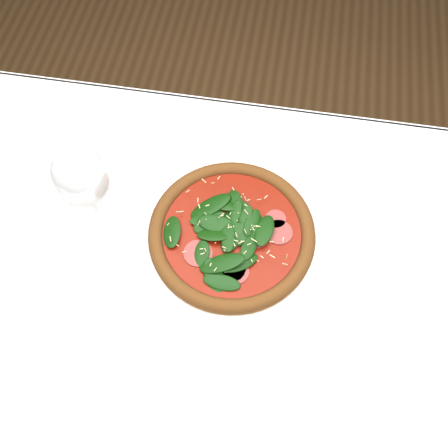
# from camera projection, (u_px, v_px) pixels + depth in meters

# --- Properties ---
(ground) EXTENTS (6.00, 6.00, 0.00)m
(ground) POSITION_uv_depth(u_px,v_px,m) (223.00, 363.00, 1.57)
(ground) COLOR brown
(ground) RESTS_ON ground
(dining_table) EXTENTS (1.21, 0.81, 0.75)m
(dining_table) POSITION_uv_depth(u_px,v_px,m) (222.00, 293.00, 0.99)
(dining_table) COLOR silver
(dining_table) RESTS_ON ground
(plate) EXTENTS (0.35, 0.35, 0.02)m
(plate) POSITION_uv_depth(u_px,v_px,m) (232.00, 237.00, 0.93)
(plate) COLOR white
(plate) RESTS_ON dining_table
(pizza) EXTENTS (0.34, 0.34, 0.04)m
(pizza) POSITION_uv_depth(u_px,v_px,m) (232.00, 232.00, 0.91)
(pizza) COLOR #955B24
(pizza) RESTS_ON plate
(wine_glass) EXTENTS (0.09, 0.09, 0.23)m
(wine_glass) POSITION_uv_depth(u_px,v_px,m) (82.00, 179.00, 0.80)
(wine_glass) COLOR white
(wine_glass) RESTS_ON dining_table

